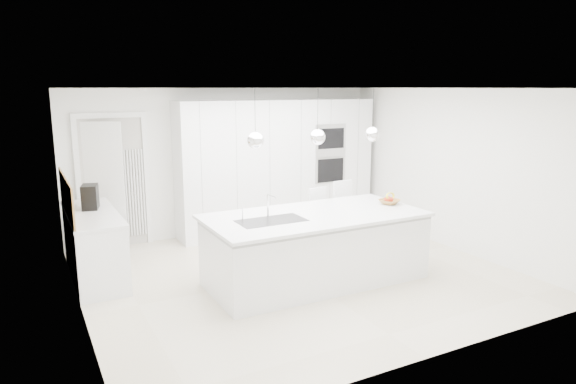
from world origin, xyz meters
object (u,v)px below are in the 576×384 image
espresso_machine (90,197)px  bar_stool_right (347,217)px  island_base (316,250)px  bar_stool_left (321,223)px  fruit_bowl (389,202)px

espresso_machine → bar_stool_right: 3.75m
espresso_machine → bar_stool_right: bearing=1.4°
island_base → bar_stool_left: bearing=54.8°
island_base → espresso_machine: espresso_machine is taller
espresso_machine → island_base: bearing=-19.8°
bar_stool_right → island_base: bearing=-145.5°
island_base → fruit_bowl: fruit_bowl is taller
island_base → bar_stool_right: bar_stool_right is taller
bar_stool_right → fruit_bowl: bearing=-85.6°
fruit_bowl → espresso_machine: size_ratio=0.84×
espresso_machine → bar_stool_left: espresso_machine is taller
island_base → fruit_bowl: 1.32m
island_base → espresso_machine: size_ratio=8.52×
fruit_bowl → bar_stool_right: bearing=99.1°
espresso_machine → bar_stool_right: (3.62, -0.82, -0.52)m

